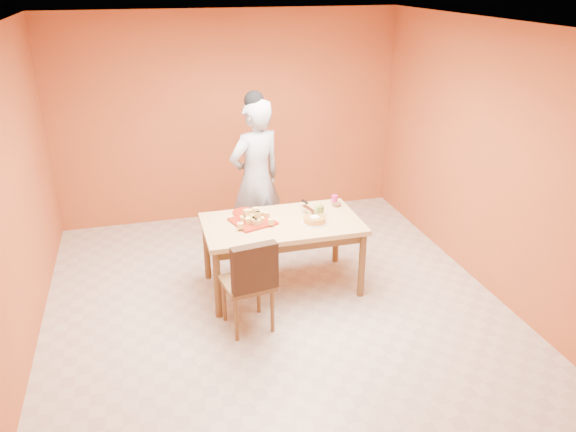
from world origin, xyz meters
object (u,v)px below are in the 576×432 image
object	(u,v)px
red_dinner_plate	(244,212)
sponge_cake	(315,219)
dining_table	(282,230)
egg_ornament	(319,209)
dining_chair	(248,282)
checker_tin	(337,205)
magenta_glass	(334,200)
person	(256,179)
pastry_platter	(253,221)

from	to	relation	value
red_dinner_plate	sponge_cake	size ratio (longest dim) A/B	1.11
dining_table	egg_ornament	world-z (taller)	egg_ornament
dining_chair	checker_tin	xyz separation A→B (m)	(1.17, 0.89, 0.28)
dining_chair	magenta_glass	world-z (taller)	dining_chair
person	red_dinner_plate	xyz separation A→B (m)	(-0.24, -0.53, -0.16)
sponge_cake	egg_ornament	bearing A→B (deg)	58.35
dining_chair	magenta_glass	bearing A→B (deg)	30.52
red_dinner_plate	magenta_glass	size ratio (longest dim) A/B	2.66
magenta_glass	egg_ornament	bearing A→B (deg)	-134.39
red_dinner_plate	magenta_glass	xyz separation A→B (m)	(1.01, -0.00, 0.04)
dining_table	dining_chair	distance (m)	0.83
dining_table	magenta_glass	distance (m)	0.76
red_dinner_plate	egg_ornament	size ratio (longest dim) A/B	1.77
sponge_cake	egg_ornament	distance (m)	0.19
sponge_cake	magenta_glass	bearing A→B (deg)	49.75
magenta_glass	checker_tin	bearing A→B (deg)	-90.00
dining_chair	person	bearing A→B (deg)	65.81
magenta_glass	checker_tin	world-z (taller)	magenta_glass
pastry_platter	egg_ornament	size ratio (longest dim) A/B	2.70
red_dinner_plate	sponge_cake	bearing A→B (deg)	-34.27
red_dinner_plate	checker_tin	world-z (taller)	checker_tin
person	checker_tin	size ratio (longest dim) A/B	19.36
egg_ornament	magenta_glass	xyz separation A→B (m)	(0.27, 0.28, -0.02)
red_dinner_plate	egg_ornament	distance (m)	0.79
dining_chair	sponge_cake	size ratio (longest dim) A/B	4.20
dining_table	checker_tin	world-z (taller)	checker_tin
dining_chair	person	size ratio (longest dim) A/B	0.51
dining_chair	red_dinner_plate	distance (m)	1.02
pastry_platter	checker_tin	bearing A→B (deg)	11.03
dining_table	dining_chair	bearing A→B (deg)	-127.57
dining_table	egg_ornament	distance (m)	0.45
sponge_cake	egg_ornament	size ratio (longest dim) A/B	1.59
egg_ornament	checker_tin	xyz separation A→B (m)	(0.27, 0.21, -0.06)
pastry_platter	dining_chair	bearing A→B (deg)	-106.13
dining_table	sponge_cake	size ratio (longest dim) A/B	7.06
person	magenta_glass	world-z (taller)	person
dining_chair	pastry_platter	bearing A→B (deg)	65.05
dining_chair	red_dinner_plate	size ratio (longest dim) A/B	3.77
sponge_cake	dining_table	bearing A→B (deg)	160.13
red_dinner_plate	egg_ornament	xyz separation A→B (m)	(0.74, -0.28, 0.06)
dining_chair	egg_ornament	size ratio (longest dim) A/B	6.65
dining_table	pastry_platter	world-z (taller)	pastry_platter
person	pastry_platter	bearing A→B (deg)	52.66
red_dinner_plate	egg_ornament	bearing A→B (deg)	-20.62
red_dinner_plate	sponge_cake	world-z (taller)	sponge_cake
sponge_cake	magenta_glass	size ratio (longest dim) A/B	2.39
pastry_platter	red_dinner_plate	bearing A→B (deg)	97.91
checker_tin	sponge_cake	bearing A→B (deg)	-135.25
red_dinner_plate	checker_tin	xyz separation A→B (m)	(1.01, -0.07, 0.01)
dining_chair	pastry_platter	distance (m)	0.78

